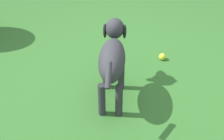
% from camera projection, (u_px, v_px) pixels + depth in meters
% --- Properties ---
extents(ground, '(14.00, 14.00, 0.00)m').
position_uv_depth(ground, '(112.00, 83.00, 2.62)').
color(ground, '#2D6026').
extents(dog, '(0.34, 0.83, 0.58)m').
position_uv_depth(dog, '(112.00, 57.00, 2.26)').
color(dog, '#2D2D33').
rests_on(dog, ground).
extents(tennis_ball_1, '(0.07, 0.07, 0.07)m').
position_uv_depth(tennis_ball_1, '(162.00, 57.00, 2.91)').
color(tennis_ball_1, yellow).
rests_on(tennis_ball_1, ground).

